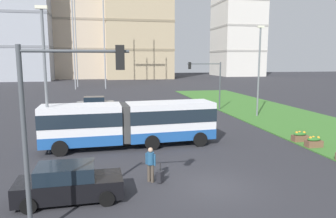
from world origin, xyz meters
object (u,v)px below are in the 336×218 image
Objects in this scene: car_black_sedan at (69,183)px; streetlight_median at (259,68)px; articulated_bus at (130,123)px; apartment_tower_westcentre at (84,23)px; rolling_suitcase at (160,176)px; traffic_light_near_left at (58,110)px; traffic_light_far_right at (209,77)px; streetlight_left at (45,75)px; car_grey_wagon at (95,103)px; apartment_tower_west at (13,1)px; apartment_tower_eastcentre at (238,4)px; flower_planter_1 at (314,142)px; flower_planter_2 at (300,136)px; pedestrian_crossing at (151,162)px.

streetlight_median reaches higher than car_black_sedan.
apartment_tower_westcentre is at bearing 94.71° from articulated_bus.
traffic_light_near_left is at bearing -135.44° from rolling_suitcase.
streetlight_median is at bearing 32.65° from articulated_bus.
apartment_tower_westcentre is at bearing 94.88° from rolling_suitcase.
traffic_light_far_right is (9.53, 21.00, 3.64)m from rolling_suitcase.
streetlight_left is 21.61m from streetlight_median.
streetlight_left is (-2.06, 10.29, 0.67)m from traffic_light_near_left.
car_grey_wagon is 73.71m from apartment_tower_westcentre.
traffic_light_near_left is 0.14× the size of apartment_tower_west.
apartment_tower_westcentre reaches higher than articulated_bus.
apartment_tower_westcentre reaches higher than car_black_sedan.
rolling_suitcase is at bearing -45.83° from streetlight_left.
apartment_tower_eastcentre is (50.77, 75.45, 25.45)m from car_grey_wagon.
apartment_tower_west is (-21.50, 81.38, 17.80)m from streetlight_left.
apartment_tower_westcentre is (-2.07, 89.48, 12.73)m from streetlight_left.
traffic_light_near_left is 28.46m from traffic_light_far_right.
flower_planter_1 is 0.03× the size of apartment_tower_westcentre.
apartment_tower_westcentre reaches higher than flower_planter_2.
traffic_light_far_right is at bearing -13.61° from car_grey_wagon.
flower_planter_2 is 93.58m from apartment_tower_west.
traffic_light_near_left is at bearing -106.27° from articulated_bus.
rolling_suitcase is 0.17× the size of traffic_light_far_right.
traffic_light_far_right is 0.61× the size of streetlight_median.
apartment_tower_west is at bearing 114.95° from flower_planter_1.
streetlight_left reaches higher than articulated_bus.
traffic_light_far_right is at bearing 96.60° from flower_planter_2.
rolling_suitcase is at bearing 15.69° from car_black_sedan.
pedestrian_crossing is 97.34m from apartment_tower_westcentre.
apartment_tower_eastcentre is at bearing 67.95° from streetlight_median.
traffic_light_near_left is at bearing -88.05° from car_black_sedan.
apartment_tower_westcentre is at bearing 22.62° from apartment_tower_west.
streetlight_left reaches higher than flower_planter_2.
flower_planter_2 is 0.02× the size of apartment_tower_west.
apartment_tower_eastcentre is (53.23, 93.35, 21.17)m from streetlight_left.
apartment_tower_westcentre is at bearing 92.37° from traffic_light_near_left.
car_black_sedan is at bearing -87.62° from apartment_tower_westcentre.
rolling_suitcase is 0.11× the size of streetlight_left.
apartment_tower_west is at bearing 104.80° from streetlight_left.
flower_planter_1 is 17.46m from traffic_light_far_right.
streetlight_left is at bearing 177.65° from flower_planter_2.
flower_planter_2 is (14.97, -18.62, -0.33)m from car_grey_wagon.
apartment_tower_west is at bearing -170.90° from apartment_tower_eastcentre.
apartment_tower_westcentre is at bearing 94.62° from pedestrian_crossing.
rolling_suitcase is at bearing -114.41° from traffic_light_far_right.
car_grey_wagon is at bearing -69.32° from apartment_tower_west.
articulated_bus is 10.86× the size of flower_planter_2.
articulated_bus is 12.59m from flower_planter_1.
apartment_tower_west reaches higher than rolling_suitcase.
streetlight_median is 84.40m from apartment_tower_west.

